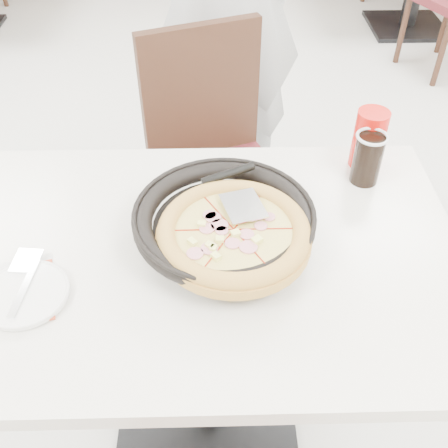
{
  "coord_description": "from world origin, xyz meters",
  "views": [
    {
      "loc": [
        0.23,
        -1.3,
        1.6
      ],
      "look_at": [
        0.25,
        -0.44,
        0.8
      ],
      "focal_mm": 42.0,
      "sensor_mm": 36.0,
      "label": 1
    }
  ],
  "objects_px": {
    "cola_glass": "(367,160)",
    "pizza": "(234,237)",
    "main_table": "(205,344)",
    "side_plate": "(25,294)",
    "chair_far": "(222,179)",
    "pizza_pan": "(224,227)",
    "red_cup": "(369,139)"
  },
  "relations": [
    {
      "from": "pizza_pan",
      "to": "red_cup",
      "type": "relative_size",
      "value": 2.01
    },
    {
      "from": "side_plate",
      "to": "cola_glass",
      "type": "relative_size",
      "value": 1.37
    },
    {
      "from": "chair_far",
      "to": "pizza_pan",
      "type": "bearing_deg",
      "value": 68.53
    },
    {
      "from": "pizza",
      "to": "side_plate",
      "type": "height_order",
      "value": "pizza"
    },
    {
      "from": "main_table",
      "to": "red_cup",
      "type": "distance_m",
      "value": 0.71
    },
    {
      "from": "main_table",
      "to": "pizza",
      "type": "relative_size",
      "value": 3.56
    },
    {
      "from": "main_table",
      "to": "red_cup",
      "type": "height_order",
      "value": "red_cup"
    },
    {
      "from": "red_cup",
      "to": "side_plate",
      "type": "bearing_deg",
      "value": -150.87
    },
    {
      "from": "chair_far",
      "to": "pizza_pan",
      "type": "distance_m",
      "value": 0.66
    },
    {
      "from": "chair_far",
      "to": "red_cup",
      "type": "distance_m",
      "value": 0.6
    },
    {
      "from": "pizza",
      "to": "cola_glass",
      "type": "distance_m",
      "value": 0.44
    },
    {
      "from": "pizza",
      "to": "cola_glass",
      "type": "xyz_separation_m",
      "value": [
        0.35,
        0.27,
        0.0
      ]
    },
    {
      "from": "chair_far",
      "to": "side_plate",
      "type": "height_order",
      "value": "chair_far"
    },
    {
      "from": "main_table",
      "to": "pizza_pan",
      "type": "relative_size",
      "value": 3.74
    },
    {
      "from": "chair_far",
      "to": "pizza_pan",
      "type": "height_order",
      "value": "chair_far"
    },
    {
      "from": "cola_glass",
      "to": "pizza",
      "type": "bearing_deg",
      "value": -142.65
    },
    {
      "from": "side_plate",
      "to": "pizza_pan",
      "type": "bearing_deg",
      "value": 21.02
    },
    {
      "from": "main_table",
      "to": "side_plate",
      "type": "relative_size",
      "value": 6.73
    },
    {
      "from": "cola_glass",
      "to": "red_cup",
      "type": "distance_m",
      "value": 0.08
    },
    {
      "from": "pizza",
      "to": "red_cup",
      "type": "distance_m",
      "value": 0.5
    },
    {
      "from": "main_table",
      "to": "side_plate",
      "type": "xyz_separation_m",
      "value": [
        -0.36,
        -0.13,
        0.38
      ]
    },
    {
      "from": "pizza",
      "to": "red_cup",
      "type": "xyz_separation_m",
      "value": [
        0.37,
        0.34,
        0.02
      ]
    },
    {
      "from": "pizza",
      "to": "side_plate",
      "type": "relative_size",
      "value": 1.89
    },
    {
      "from": "pizza_pan",
      "to": "side_plate",
      "type": "height_order",
      "value": "pizza_pan"
    },
    {
      "from": "main_table",
      "to": "chair_far",
      "type": "distance_m",
      "value": 0.62
    },
    {
      "from": "chair_far",
      "to": "side_plate",
      "type": "relative_size",
      "value": 5.32
    },
    {
      "from": "main_table",
      "to": "side_plate",
      "type": "distance_m",
      "value": 0.54
    },
    {
      "from": "chair_far",
      "to": "pizza_pan",
      "type": "xyz_separation_m",
      "value": [
        -0.01,
        -0.58,
        0.32
      ]
    },
    {
      "from": "main_table",
      "to": "chair_far",
      "type": "bearing_deg",
      "value": 84.25
    },
    {
      "from": "pizza",
      "to": "cola_glass",
      "type": "bearing_deg",
      "value": 37.35
    },
    {
      "from": "cola_glass",
      "to": "red_cup",
      "type": "xyz_separation_m",
      "value": [
        0.02,
        0.07,
        0.02
      ]
    },
    {
      "from": "chair_far",
      "to": "side_plate",
      "type": "distance_m",
      "value": 0.9
    }
  ]
}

